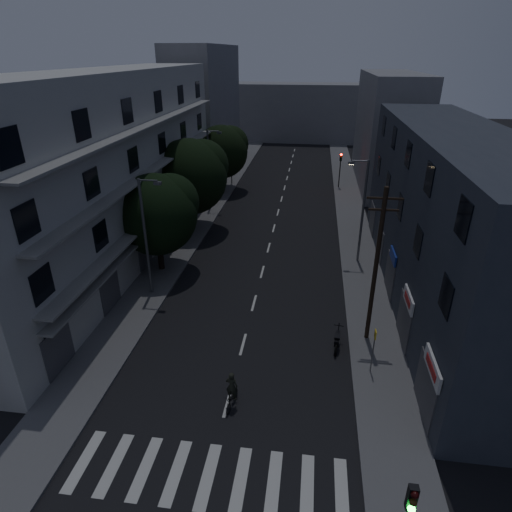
% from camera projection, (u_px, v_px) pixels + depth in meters
% --- Properties ---
extents(ground, '(160.00, 160.00, 0.00)m').
position_uv_depth(ground, '(274.00, 226.00, 41.00)').
color(ground, black).
rests_on(ground, ground).
extents(sidewalk_left, '(3.00, 90.00, 0.15)m').
position_uv_depth(sidewalk_left, '(198.00, 222.00, 41.88)').
color(sidewalk_left, '#565659').
rests_on(sidewalk_left, ground).
extents(sidewalk_right, '(3.00, 90.00, 0.15)m').
position_uv_depth(sidewalk_right, '(354.00, 230.00, 40.05)').
color(sidewalk_right, '#565659').
rests_on(sidewalk_right, ground).
extents(crosswalk, '(10.90, 3.00, 0.01)m').
position_uv_depth(crosswalk, '(208.00, 476.00, 16.87)').
color(crosswalk, beige).
rests_on(crosswalk, ground).
extents(lane_markings, '(0.15, 60.50, 0.01)m').
position_uv_depth(lane_markings, '(280.00, 205.00, 46.58)').
color(lane_markings, beige).
rests_on(lane_markings, ground).
extents(building_left, '(7.00, 36.00, 14.00)m').
position_uv_depth(building_left, '(114.00, 168.00, 33.19)').
color(building_left, '#AFAFAA').
rests_on(building_left, ground).
extents(building_right, '(6.19, 28.00, 11.00)m').
position_uv_depth(building_right, '(446.00, 218.00, 27.33)').
color(building_right, '#2B2F3A').
rests_on(building_right, ground).
extents(building_far_left, '(6.00, 20.00, 16.00)m').
position_uv_depth(building_far_left, '(206.00, 108.00, 59.56)').
color(building_far_left, slate).
rests_on(building_far_left, ground).
extents(building_far_right, '(6.00, 20.00, 13.00)m').
position_uv_depth(building_far_right, '(387.00, 130.00, 51.92)').
color(building_far_right, slate).
rests_on(building_far_right, ground).
extents(building_far_end, '(24.00, 8.00, 10.00)m').
position_uv_depth(building_far_end, '(298.00, 112.00, 79.06)').
color(building_far_end, slate).
rests_on(building_far_end, ground).
extents(tree_near, '(5.95, 5.95, 7.34)m').
position_uv_depth(tree_near, '(157.00, 211.00, 30.79)').
color(tree_near, black).
rests_on(tree_near, sidewalk_left).
extents(tree_mid, '(6.71, 6.71, 8.26)m').
position_uv_depth(tree_mid, '(191.00, 174.00, 38.03)').
color(tree_mid, black).
rests_on(tree_mid, sidewalk_left).
extents(tree_far, '(6.07, 6.07, 7.51)m').
position_uv_depth(tree_far, '(222.00, 150.00, 49.59)').
color(tree_far, black).
rests_on(tree_far, sidewalk_left).
extents(traffic_signal_far_right, '(0.28, 0.37, 4.10)m').
position_uv_depth(traffic_signal_far_right, '(340.00, 163.00, 51.12)').
color(traffic_signal_far_right, black).
rests_on(traffic_signal_far_right, sidewalk_right).
extents(traffic_signal_far_left, '(0.28, 0.37, 4.10)m').
position_uv_depth(traffic_signal_far_left, '(231.00, 160.00, 52.65)').
color(traffic_signal_far_left, black).
rests_on(traffic_signal_far_left, sidewalk_left).
extents(street_lamp_left_near, '(1.51, 0.25, 8.00)m').
position_uv_depth(street_lamp_left_near, '(147.00, 232.00, 27.59)').
color(street_lamp_left_near, slate).
rests_on(street_lamp_left_near, sidewalk_left).
extents(street_lamp_right, '(1.51, 0.25, 8.00)m').
position_uv_depth(street_lamp_right, '(362.00, 207.00, 32.11)').
color(street_lamp_right, slate).
rests_on(street_lamp_right, sidewalk_right).
extents(street_lamp_left_far, '(1.51, 0.25, 8.00)m').
position_uv_depth(street_lamp_left_far, '(210.00, 166.00, 43.78)').
color(street_lamp_left_far, '#58595F').
rests_on(street_lamp_left_far, sidewalk_left).
extents(utility_pole, '(1.80, 0.24, 9.00)m').
position_uv_depth(utility_pole, '(376.00, 265.00, 22.81)').
color(utility_pole, black).
rests_on(utility_pole, sidewalk_right).
extents(bus_stop_sign, '(0.06, 0.35, 2.52)m').
position_uv_depth(bus_stop_sign, '(374.00, 344.00, 21.46)').
color(bus_stop_sign, '#595B60').
rests_on(bus_stop_sign, sidewalk_right).
extents(motorcycle, '(0.56, 1.95, 1.25)m').
position_uv_depth(motorcycle, '(337.00, 341.00, 23.97)').
color(motorcycle, black).
rests_on(motorcycle, ground).
extents(cyclist, '(0.76, 1.61, 1.96)m').
position_uv_depth(cyclist, '(232.00, 395.00, 19.95)').
color(cyclist, black).
rests_on(cyclist, ground).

